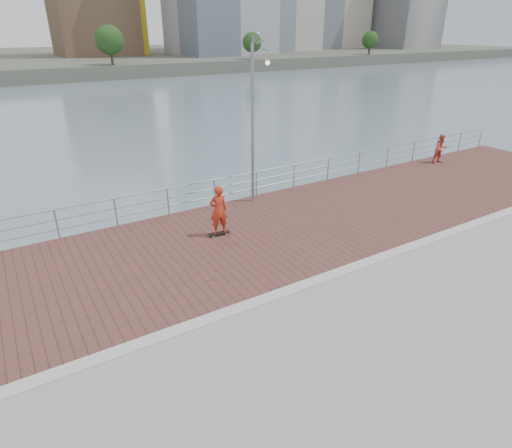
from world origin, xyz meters
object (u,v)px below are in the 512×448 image
street_lamp (259,94)px  bystander (441,149)px  guardrail (192,194)px  skateboarder (218,210)px

street_lamp → bystander: 12.29m
street_lamp → bystander: street_lamp is taller
street_lamp → bystander: size_ratio=4.03×
bystander → street_lamp: bearing=-164.7°
bystander → guardrail: bearing=-168.5°
skateboarder → bystander: size_ratio=1.13×
skateboarder → bystander: skateboarder is taller
guardrail → bystander: bearing=-4.0°
street_lamp → skateboarder: size_ratio=3.56×
street_lamp → skateboarder: (-2.77, -1.79, -3.52)m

